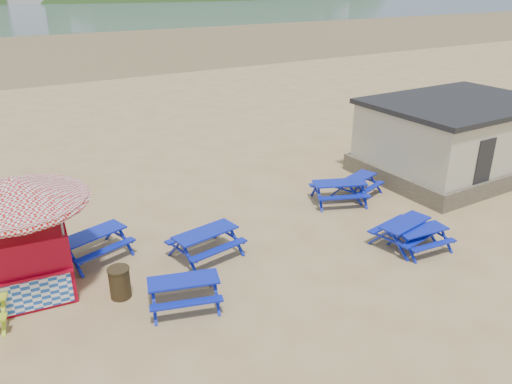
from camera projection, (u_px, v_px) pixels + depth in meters
ground at (255, 243)px, 15.88m from camera, size 400.00×400.00×0.00m
wet_sand at (15, 49)px, 59.07m from camera, size 400.00×400.00×0.00m
picnic_table_blue_a at (94, 245)px, 14.91m from camera, size 2.30×2.04×0.81m
picnic_table_blue_b at (339, 192)px, 18.61m from camera, size 2.40×2.19×0.82m
picnic_table_blue_c at (357, 186)px, 19.30m from camera, size 2.07×1.85×0.73m
picnic_table_blue_d at (184, 292)px, 12.74m from camera, size 2.14×1.91×0.75m
picnic_table_blue_e at (421, 239)px, 15.40m from camera, size 1.77×1.48×0.69m
picnic_table_blue_f at (404, 233)px, 15.68m from camera, size 2.07×1.78×0.77m
ice_cream_kiosk at (19, 222)px, 12.65m from camera, size 4.06×4.06×3.28m
litter_bin at (120, 282)px, 13.04m from camera, size 0.59×0.59×0.86m
amenity_block at (455, 137)px, 21.05m from camera, size 7.40×5.40×3.15m
headland_town at (169, 17)px, 243.08m from camera, size 264.00×144.00×108.00m
picnic_table_blue_g at (206, 244)px, 15.00m from camera, size 2.18×1.86×0.82m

